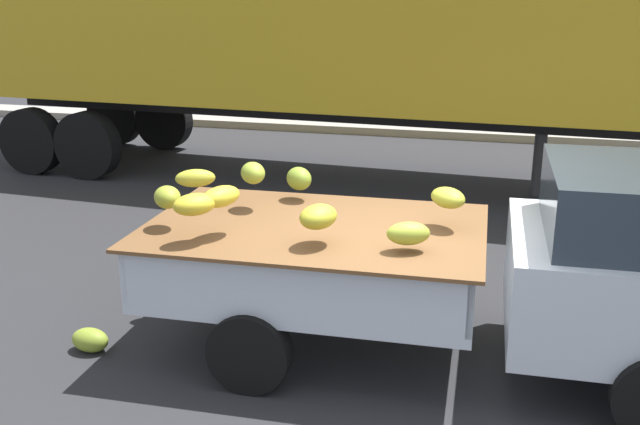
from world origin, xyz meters
The scene contains 5 objects.
ground centered at (0.00, 0.00, 0.00)m, with size 220.00×220.00×0.00m, color #28282B.
curb_strip centered at (0.00, 9.89, 0.08)m, with size 80.00×0.80×0.16m, color gray.
pickup_truck centered at (1.15, 0.31, 0.88)m, with size 4.96×2.00×1.70m.
semi_trailer centered at (-2.23, 5.86, 2.54)m, with size 12.12×3.24×3.95m.
fallen_banana_bunch_near_tailgate centered at (-2.60, -0.36, 0.10)m, with size 0.33×0.22×0.20m, color olive.
Camera 1 is at (0.71, -5.25, 2.96)m, focal length 40.96 mm.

